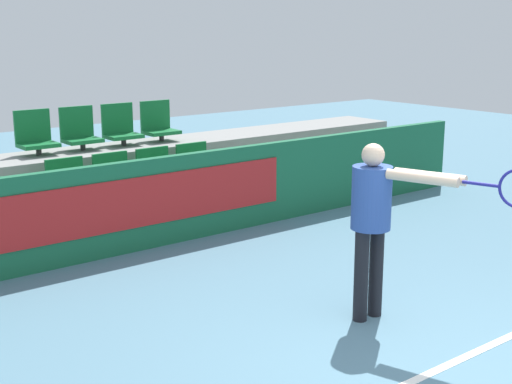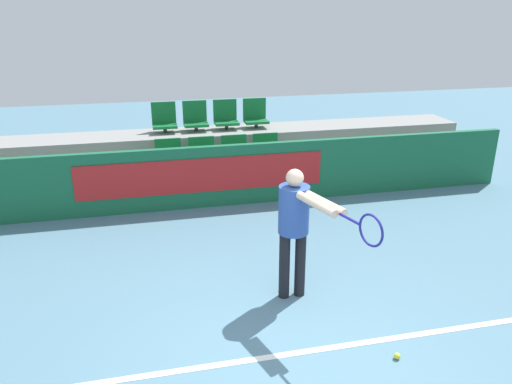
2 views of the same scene
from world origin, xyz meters
TOP-DOWN VIEW (x-y plane):
  - ground_plane at (0.00, 0.00)m, footprint 30.00×30.00m
  - court_baseline at (0.00, 0.26)m, footprint 6.30×0.08m
  - barrier_wall at (-0.01, 4.41)m, footprint 10.70×0.14m
  - bleacher_tier_front at (0.00, 4.96)m, footprint 10.30×0.94m
  - bleacher_tier_middle at (0.00, 5.90)m, footprint 10.30×0.94m
  - stadium_chair_0 at (-0.91, 5.09)m, footprint 0.47×0.36m
  - stadium_chair_1 at (-0.30, 5.09)m, footprint 0.47×0.36m
  - stadium_chair_2 at (0.30, 5.09)m, footprint 0.47×0.36m
  - stadium_chair_3 at (0.91, 5.09)m, footprint 0.47×0.36m
  - stadium_chair_4 at (-0.91, 6.02)m, footprint 0.47×0.36m
  - stadium_chair_5 at (-0.30, 6.02)m, footprint 0.47×0.36m
  - stadium_chair_6 at (0.30, 6.02)m, footprint 0.47×0.36m
  - stadium_chair_7 at (0.91, 6.02)m, footprint 0.47×0.36m
  - tennis_player at (0.31, 1.25)m, footprint 0.61×1.53m

SIDE VIEW (x-z plane):
  - ground_plane at x=0.00m, z-range 0.00..0.00m
  - court_baseline at x=0.00m, z-range 0.00..0.01m
  - bleacher_tier_front at x=0.00m, z-range 0.00..0.50m
  - bleacher_tier_middle at x=0.00m, z-range 0.00..0.99m
  - barrier_wall at x=-0.01m, z-range 0.00..1.09m
  - stadium_chair_0 at x=-0.91m, z-range 0.45..1.02m
  - stadium_chair_1 at x=-0.30m, z-range 0.45..1.02m
  - stadium_chair_2 at x=0.30m, z-range 0.45..1.02m
  - stadium_chair_3 at x=0.91m, z-range 0.45..1.02m
  - tennis_player at x=0.31m, z-range 0.21..1.83m
  - stadium_chair_4 at x=-0.91m, z-range 0.94..1.52m
  - stadium_chair_5 at x=-0.30m, z-range 0.94..1.52m
  - stadium_chair_6 at x=0.30m, z-range 0.94..1.52m
  - stadium_chair_7 at x=0.91m, z-range 0.94..1.52m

